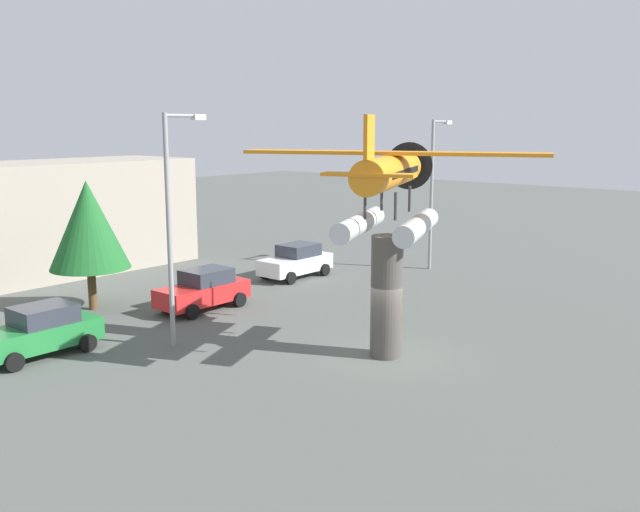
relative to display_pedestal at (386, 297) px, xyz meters
The scene contains 10 objects.
ground_plane 2.13m from the display_pedestal, ahead, with size 140.00×140.00×0.00m, color #515651.
display_pedestal is the anchor object (origin of this frame).
floatplane_monument 3.80m from the display_pedestal, 22.39° to the left, with size 7.18×10.03×4.00m.
car_near_green 12.15m from the display_pedestal, 129.81° to the left, with size 4.20×2.02×1.76m.
car_mid_red 9.82m from the display_pedestal, 89.37° to the left, with size 4.20×2.02×1.76m.
car_far_white 13.43m from the display_pedestal, 55.54° to the left, with size 4.20×2.02×1.76m.
streetlight_primary 8.10m from the display_pedestal, 120.60° to the left, with size 1.84×0.28×8.38m.
streetlight_secondary 15.98m from the display_pedestal, 25.63° to the left, with size 1.84×0.28×8.22m.
storefront_building 22.02m from the display_pedestal, 89.91° to the left, with size 15.26×5.85×6.00m, color #9E9384.
tree_east 13.86m from the display_pedestal, 102.79° to the left, with size 3.43×3.43×5.64m.
Camera 1 is at (-19.58, -13.51, 8.00)m, focal length 39.73 mm.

